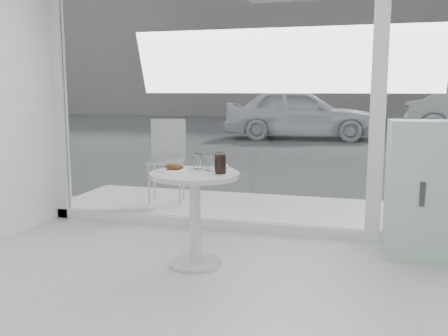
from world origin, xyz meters
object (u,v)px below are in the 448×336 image
(mint_cabinet, at_px, (420,190))
(patio_chair, at_px, (167,155))
(water_tumbler_a, at_px, (198,162))
(plate_donut, at_px, (221,168))
(water_tumbler_b, at_px, (210,163))
(car_white, at_px, (300,114))
(cola_glass, at_px, (220,163))
(main_table, at_px, (195,199))
(plate_fritter, at_px, (174,168))

(mint_cabinet, bearing_deg, patio_chair, 151.41)
(patio_chair, relative_size, water_tumbler_a, 8.04)
(plate_donut, relative_size, water_tumbler_a, 1.60)
(patio_chair, bearing_deg, plate_donut, -69.95)
(plate_donut, height_order, water_tumbler_b, water_tumbler_b)
(mint_cabinet, bearing_deg, car_white, 98.93)
(cola_glass, bearing_deg, patio_chair, 122.30)
(water_tumbler_a, bearing_deg, main_table, -78.76)
(main_table, relative_size, plate_donut, 3.82)
(main_table, height_order, cola_glass, cola_glass)
(plate_donut, xyz_separation_m, cola_glass, (0.04, -0.16, 0.06))
(main_table, distance_m, mint_cabinet, 1.91)
(water_tumbler_a, bearing_deg, patio_chair, 119.27)
(plate_donut, bearing_deg, patio_chair, 123.65)
(car_white, bearing_deg, water_tumbler_b, 177.19)
(plate_donut, height_order, cola_glass, cola_glass)
(water_tumbler_a, height_order, cola_glass, cola_glass)
(car_white, relative_size, water_tumbler_a, 34.42)
(main_table, bearing_deg, plate_fritter, 178.17)
(patio_chair, height_order, car_white, car_white)
(water_tumbler_a, bearing_deg, plate_donut, -8.67)
(patio_chair, bearing_deg, water_tumbler_a, -74.33)
(patio_chair, height_order, plate_donut, patio_chair)
(plate_fritter, bearing_deg, cola_glass, 0.38)
(main_table, height_order, mint_cabinet, mint_cabinet)
(patio_chair, bearing_deg, car_white, 73.15)
(patio_chair, relative_size, cola_glass, 6.03)
(plate_fritter, bearing_deg, water_tumbler_a, 54.78)
(car_white, distance_m, water_tumbler_b, 10.81)
(plate_donut, height_order, water_tumbler_a, water_tumbler_a)
(water_tumbler_b, bearing_deg, patio_chair, 121.43)
(car_white, bearing_deg, patio_chair, 170.54)
(water_tumbler_b, bearing_deg, main_table, -119.87)
(mint_cabinet, height_order, water_tumbler_a, mint_cabinet)
(patio_chair, xyz_separation_m, water_tumbler_a, (1.03, -1.83, 0.20))
(mint_cabinet, bearing_deg, main_table, -161.56)
(plate_donut, bearing_deg, water_tumbler_b, -168.73)
(main_table, distance_m, patio_chair, 2.29)
(patio_chair, height_order, water_tumbler_b, patio_chair)
(plate_fritter, bearing_deg, mint_cabinet, 20.36)
(car_white, bearing_deg, water_tumbler_a, 176.55)
(mint_cabinet, distance_m, water_tumbler_a, 1.90)
(water_tumbler_b, bearing_deg, mint_cabinet, 19.00)
(car_white, distance_m, cola_glass, 10.96)
(car_white, distance_m, plate_donut, 10.80)
(main_table, xyz_separation_m, water_tumbler_b, (0.08, 0.15, 0.28))
(car_white, xyz_separation_m, plate_fritter, (0.38, -10.93, 0.06))
(mint_cabinet, bearing_deg, plate_donut, -164.47)
(main_table, xyz_separation_m, plate_donut, (0.17, 0.16, 0.24))
(mint_cabinet, distance_m, plate_fritter, 2.08)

